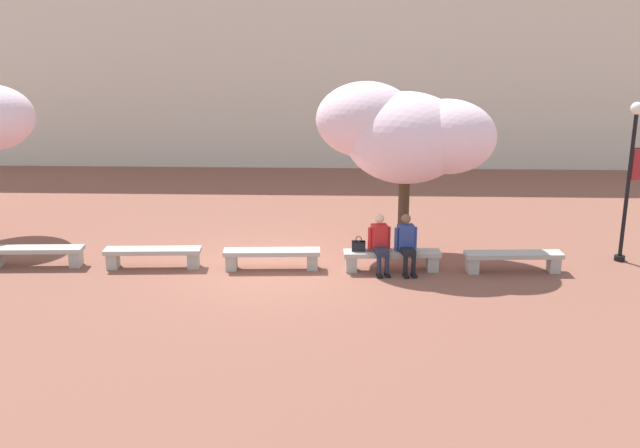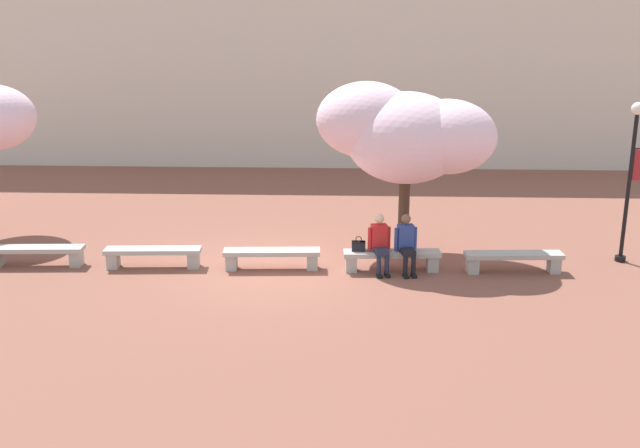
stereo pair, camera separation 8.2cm
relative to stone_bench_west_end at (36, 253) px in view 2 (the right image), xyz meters
The scene contains 12 objects.
ground_plane 5.34m from the stone_bench_west_end, ahead, with size 100.00×100.00×0.00m, color brown.
building_facade 14.39m from the stone_bench_west_end, 67.59° to the left, with size 28.00×4.00×7.49m, color beige.
stone_bench_west_end is the anchor object (origin of this frame).
stone_bench_near_west 2.66m from the stone_bench_west_end, ahead, with size 2.16×0.54×0.45m.
stone_bench_center 5.33m from the stone_bench_west_end, ahead, with size 2.16×0.54×0.45m.
stone_bench_near_east 7.99m from the stone_bench_west_end, ahead, with size 2.16×0.54×0.45m.
stone_bench_east_end 10.66m from the stone_bench_west_end, ahead, with size 2.16×0.54×0.45m.
person_seated_left 7.73m from the stone_bench_west_end, ahead, with size 0.50×0.73×1.29m.
person_seated_right 8.31m from the stone_bench_west_end, ahead, with size 0.50×0.73×1.29m.
handbag 7.26m from the stone_bench_west_end, ahead, with size 0.30×0.15×0.34m.
cherry_tree_main 8.79m from the stone_bench_west_end, ahead, with size 4.12×2.60×3.99m.
lamp_post_with_banner 13.46m from the stone_bench_west_end, ahead, with size 0.54×0.28×3.64m.
Camera 2 is at (1.70, -15.69, 5.63)m, focal length 42.00 mm.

